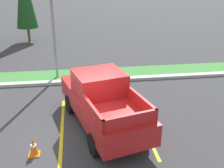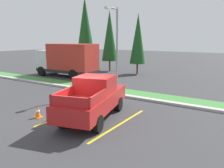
% 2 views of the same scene
% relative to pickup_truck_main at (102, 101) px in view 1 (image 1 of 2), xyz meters
% --- Properties ---
extents(ground_plane, '(120.00, 120.00, 0.00)m').
position_rel_pickup_truck_main_xyz_m(ground_plane, '(-0.75, -0.54, -1.04)').
color(ground_plane, '#38383A').
extents(parking_line_near, '(0.12, 4.80, 0.01)m').
position_rel_pickup_truck_main_xyz_m(parking_line_near, '(-1.54, -0.05, -1.04)').
color(parking_line_near, yellow).
rests_on(parking_line_near, ground).
extents(parking_line_far, '(0.12, 4.80, 0.01)m').
position_rel_pickup_truck_main_xyz_m(parking_line_far, '(1.56, -0.05, -1.04)').
color(parking_line_far, yellow).
rests_on(parking_line_far, ground).
extents(curb_strip, '(56.00, 0.40, 0.15)m').
position_rel_pickup_truck_main_xyz_m(curb_strip, '(-0.75, 4.46, -0.97)').
color(curb_strip, '#B2B2AD').
rests_on(curb_strip, ground).
extents(grass_median, '(56.00, 1.80, 0.06)m').
position_rel_pickup_truck_main_xyz_m(grass_median, '(-0.75, 5.56, -1.01)').
color(grass_median, '#42843D').
rests_on(grass_median, ground).
extents(pickup_truck_main, '(3.16, 5.53, 2.10)m').
position_rel_pickup_truck_main_xyz_m(pickup_truck_main, '(0.00, 0.00, 0.00)').
color(pickup_truck_main, black).
rests_on(pickup_truck_main, ground).
extents(street_light, '(0.24, 1.49, 6.04)m').
position_rel_pickup_truck_main_xyz_m(street_light, '(-1.95, 5.19, 2.51)').
color(street_light, gray).
rests_on(street_light, ground).
extents(traffic_cone, '(0.36, 0.36, 0.60)m').
position_rel_pickup_truck_main_xyz_m(traffic_cone, '(-2.37, -1.53, -0.75)').
color(traffic_cone, orange).
rests_on(traffic_cone, ground).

